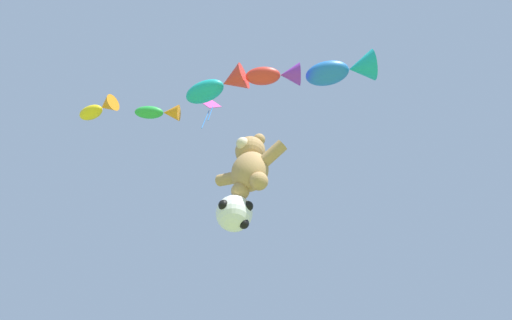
{
  "coord_description": "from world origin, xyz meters",
  "views": [
    {
      "loc": [
        4.35,
        1.46,
        1.28
      ],
      "look_at": [
        0.95,
        6.3,
        9.42
      ],
      "focal_mm": 24.0,
      "sensor_mm": 36.0,
      "label": 1
    }
  ],
  "objects_px": {
    "fish_kite_emerald": "(160,113)",
    "fish_kite_goldfin": "(99,109)",
    "diamond_kite": "(210,107)",
    "fish_kite_cobalt": "(344,70)",
    "fish_kite_teal": "(219,86)",
    "teddy_bear_kite": "(250,165)",
    "soccer_ball_kite": "(235,213)",
    "fish_kite_crimson": "(276,75)"
  },
  "relations": [
    {
      "from": "fish_kite_emerald",
      "to": "diamond_kite",
      "type": "relative_size",
      "value": 0.63
    },
    {
      "from": "teddy_bear_kite",
      "to": "fish_kite_cobalt",
      "type": "relative_size",
      "value": 0.99
    },
    {
      "from": "fish_kite_teal",
      "to": "teddy_bear_kite",
      "type": "bearing_deg",
      "value": 76.08
    },
    {
      "from": "fish_kite_crimson",
      "to": "teddy_bear_kite",
      "type": "bearing_deg",
      "value": 155.55
    },
    {
      "from": "soccer_ball_kite",
      "to": "fish_kite_teal",
      "type": "distance_m",
      "value": 5.19
    },
    {
      "from": "soccer_ball_kite",
      "to": "fish_kite_crimson",
      "type": "distance_m",
      "value": 5.2
    },
    {
      "from": "fish_kite_goldfin",
      "to": "fish_kite_cobalt",
      "type": "bearing_deg",
      "value": 26.2
    },
    {
      "from": "soccer_ball_kite",
      "to": "fish_kite_goldfin",
      "type": "bearing_deg",
      "value": -137.23
    },
    {
      "from": "fish_kite_teal",
      "to": "fish_kite_emerald",
      "type": "relative_size",
      "value": 1.58
    },
    {
      "from": "teddy_bear_kite",
      "to": "fish_kite_emerald",
      "type": "height_order",
      "value": "fish_kite_emerald"
    },
    {
      "from": "fish_kite_cobalt",
      "to": "fish_kite_teal",
      "type": "height_order",
      "value": "fish_kite_cobalt"
    },
    {
      "from": "fish_kite_goldfin",
      "to": "diamond_kite",
      "type": "distance_m",
      "value": 4.22
    },
    {
      "from": "soccer_ball_kite",
      "to": "diamond_kite",
      "type": "relative_size",
      "value": 0.45
    },
    {
      "from": "fish_kite_emerald",
      "to": "teddy_bear_kite",
      "type": "bearing_deg",
      "value": 41.79
    },
    {
      "from": "soccer_ball_kite",
      "to": "diamond_kite",
      "type": "height_order",
      "value": "diamond_kite"
    },
    {
      "from": "soccer_ball_kite",
      "to": "fish_kite_teal",
      "type": "xyz_separation_m",
      "value": [
        0.23,
        -1.64,
        4.92
      ]
    },
    {
      "from": "fish_kite_crimson",
      "to": "fish_kite_goldfin",
      "type": "height_order",
      "value": "fish_kite_crimson"
    },
    {
      "from": "diamond_kite",
      "to": "fish_kite_goldfin",
      "type": "bearing_deg",
      "value": -133.73
    },
    {
      "from": "teddy_bear_kite",
      "to": "fish_kite_goldfin",
      "type": "height_order",
      "value": "fish_kite_goldfin"
    },
    {
      "from": "fish_kite_teal",
      "to": "fish_kite_emerald",
      "type": "xyz_separation_m",
      "value": [
        -2.01,
        -0.65,
        -0.86
      ]
    },
    {
      "from": "fish_kite_crimson",
      "to": "soccer_ball_kite",
      "type": "bearing_deg",
      "value": 157.85
    },
    {
      "from": "soccer_ball_kite",
      "to": "fish_kite_teal",
      "type": "height_order",
      "value": "fish_kite_teal"
    },
    {
      "from": "fish_kite_cobalt",
      "to": "diamond_kite",
      "type": "height_order",
      "value": "diamond_kite"
    },
    {
      "from": "teddy_bear_kite",
      "to": "fish_kite_teal",
      "type": "distance_m",
      "value": 3.71
    },
    {
      "from": "teddy_bear_kite",
      "to": "soccer_ball_kite",
      "type": "height_order",
      "value": "teddy_bear_kite"
    },
    {
      "from": "soccer_ball_kite",
      "to": "diamond_kite",
      "type": "bearing_deg",
      "value": -147.34
    },
    {
      "from": "fish_kite_goldfin",
      "to": "fish_kite_teal",
      "type": "bearing_deg",
      "value": 25.11
    },
    {
      "from": "teddy_bear_kite",
      "to": "fish_kite_crimson",
      "type": "relative_size",
      "value": 1.28
    },
    {
      "from": "teddy_bear_kite",
      "to": "diamond_kite",
      "type": "xyz_separation_m",
      "value": [
        -1.73,
        -0.56,
        4.76
      ]
    },
    {
      "from": "fish_kite_teal",
      "to": "fish_kite_crimson",
      "type": "bearing_deg",
      "value": 20.99
    },
    {
      "from": "fish_kite_cobalt",
      "to": "fish_kite_goldfin",
      "type": "height_order",
      "value": "fish_kite_cobalt"
    },
    {
      "from": "teddy_bear_kite",
      "to": "fish_kite_cobalt",
      "type": "bearing_deg",
      "value": 8.89
    },
    {
      "from": "teddy_bear_kite",
      "to": "fish_kite_goldfin",
      "type": "relative_size",
      "value": 1.59
    },
    {
      "from": "fish_kite_crimson",
      "to": "fish_kite_emerald",
      "type": "distance_m",
      "value": 4.24
    },
    {
      "from": "fish_kite_emerald",
      "to": "fish_kite_goldfin",
      "type": "distance_m",
      "value": 2.46
    },
    {
      "from": "fish_kite_emerald",
      "to": "fish_kite_goldfin",
      "type": "height_order",
      "value": "fish_kite_goldfin"
    },
    {
      "from": "fish_kite_emerald",
      "to": "diamond_kite",
      "type": "bearing_deg",
      "value": 67.51
    },
    {
      "from": "diamond_kite",
      "to": "fish_kite_emerald",
      "type": "bearing_deg",
      "value": -112.49
    },
    {
      "from": "teddy_bear_kite",
      "to": "soccer_ball_kite",
      "type": "xyz_separation_m",
      "value": [
        -0.59,
        0.17,
        -1.54
      ]
    },
    {
      "from": "fish_kite_cobalt",
      "to": "fish_kite_goldfin",
      "type": "bearing_deg",
      "value": -153.8
    },
    {
      "from": "soccer_ball_kite",
      "to": "fish_kite_teal",
      "type": "bearing_deg",
      "value": -82.06
    },
    {
      "from": "fish_kite_cobalt",
      "to": "fish_kite_teal",
      "type": "xyz_separation_m",
      "value": [
        -3.93,
        -2.03,
        0.04
      ]
    }
  ]
}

